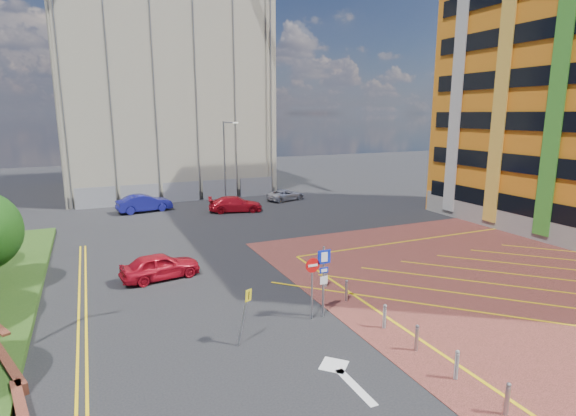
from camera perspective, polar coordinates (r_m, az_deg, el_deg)
ground at (r=19.31m, az=4.55°, el=-15.00°), size 140.00×140.00×0.00m
forecourt at (r=28.33m, az=30.54°, el=-7.73°), size 26.00×26.00×0.02m
lamp_back at (r=45.04m, az=-7.97°, el=6.23°), size 1.53×0.16×8.00m
sign_cluster at (r=19.45m, az=4.02°, el=-8.50°), size 1.17×0.12×3.20m
warning_sign at (r=17.53m, az=-5.47°, el=-12.75°), size 0.69×0.41×2.25m
bollard_row at (r=19.01m, az=13.37°, el=-14.19°), size 0.14×11.14×0.90m
construction_building at (r=55.75m, az=-15.89°, el=13.80°), size 21.20×19.20×22.00m
construction_fence at (r=46.68m, az=-12.17°, el=2.11°), size 21.60×0.06×2.00m
car_red_left at (r=25.24m, az=-15.91°, el=-7.09°), size 4.37×2.30×1.42m
car_blue_back at (r=42.61m, az=-17.79°, el=0.59°), size 4.99×2.40×1.58m
car_red_back at (r=40.89m, az=-6.70°, el=0.50°), size 5.12×2.98×1.39m
car_silver_back at (r=45.97m, az=-0.31°, el=1.68°), size 4.43×2.92×1.13m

